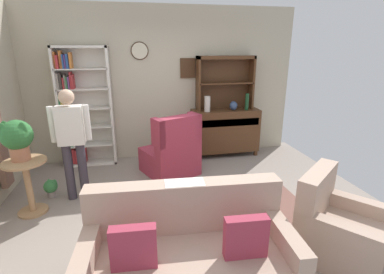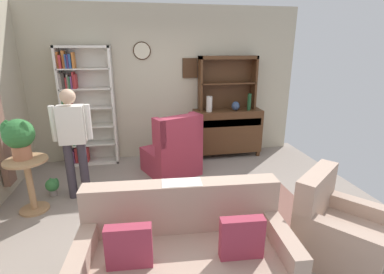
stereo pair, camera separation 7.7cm
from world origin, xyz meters
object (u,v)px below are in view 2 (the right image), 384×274
object	(u,v)px
potted_plant_large	(18,136)
vase_tall	(209,104)
sideboard_hutch	(227,75)
book_stack	(169,196)
coffee_table	(182,202)
plant_stand	(29,180)
bookshelf	(84,109)
vase_round	(236,106)
armchair_floral	(337,232)
bottle_wine	(249,102)
wingback_chair	(173,153)
couch_floral	(185,257)
potted_plant_small	(53,186)
person_reading	(73,137)
sideboard	(227,130)

from	to	relation	value
potted_plant_large	vase_tall	bearing A→B (deg)	26.40
sideboard_hutch	book_stack	world-z (taller)	sideboard_hutch
coffee_table	book_stack	distance (m)	0.17
plant_stand	bookshelf	bearing A→B (deg)	73.07
bookshelf	coffee_table	size ratio (longest dim) A/B	2.62
vase_round	armchair_floral	distance (m)	3.03
potted_plant_large	coffee_table	size ratio (longest dim) A/B	0.64
vase_round	coffee_table	distance (m)	2.67
bottle_wine	wingback_chair	distance (m)	1.81
couch_floral	armchair_floral	size ratio (longest dim) A/B	1.72
armchair_floral	book_stack	distance (m)	1.80
sideboard_hutch	book_stack	bearing A→B (deg)	-120.56
vase_tall	potted_plant_small	world-z (taller)	vase_tall
vase_round	plant_stand	bearing A→B (deg)	-156.24
sideboard_hutch	potted_plant_large	xyz separation A→B (m)	(-3.17, -1.57, -0.53)
bottle_wine	book_stack	distance (m)	2.87
bookshelf	potted_plant_small	bearing A→B (deg)	-105.73
plant_stand	coffee_table	world-z (taller)	plant_stand
bottle_wine	bookshelf	bearing A→B (deg)	176.73
vase_tall	person_reading	bearing A→B (deg)	-152.56
sideboard	plant_stand	world-z (taller)	sideboard
armchair_floral	person_reading	size ratio (longest dim) A/B	0.69
vase_tall	coffee_table	bearing A→B (deg)	-111.61
sideboard	potted_plant_small	world-z (taller)	sideboard
potted_plant_small	person_reading	bearing A→B (deg)	-14.95
bookshelf	sideboard_hutch	bearing A→B (deg)	0.55
sideboard	coffee_table	bearing A→B (deg)	-119.03
sideboard	armchair_floral	distance (m)	3.03
vase_tall	couch_floral	distance (m)	3.26
sideboard	bottle_wine	xyz separation A→B (m)	(0.39, -0.09, 0.57)
bookshelf	sideboard	distance (m)	2.69
armchair_floral	person_reading	bearing A→B (deg)	147.55
sideboard	vase_round	xyz separation A→B (m)	(0.13, -0.07, 0.50)
bookshelf	bottle_wine	size ratio (longest dim) A/B	6.63
sideboard	armchair_floral	bearing A→B (deg)	-85.65
bottle_wine	person_reading	xyz separation A→B (m)	(-2.97, -1.13, -0.17)
sideboard	couch_floral	distance (m)	3.39
couch_floral	book_stack	xyz separation A→B (m)	(-0.04, 0.86, 0.13)
sideboard_hutch	bottle_wine	size ratio (longest dim) A/B	3.47
sideboard	couch_floral	xyz separation A→B (m)	(-1.35, -3.10, -0.20)
potted_plant_small	sideboard	bearing A→B (deg)	20.56
vase_tall	plant_stand	bearing A→B (deg)	-152.56
vase_round	plant_stand	distance (m)	3.59
vase_round	wingback_chair	xyz separation A→B (m)	(-1.29, -0.65, -0.62)
plant_stand	book_stack	world-z (taller)	plant_stand
potted_plant_small	potted_plant_large	bearing A→B (deg)	-119.16
vase_round	person_reading	distance (m)	2.95
vase_round	couch_floral	world-z (taller)	vase_round
vase_tall	person_reading	size ratio (longest dim) A/B	0.18
couch_floral	armchair_floral	distance (m)	1.58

